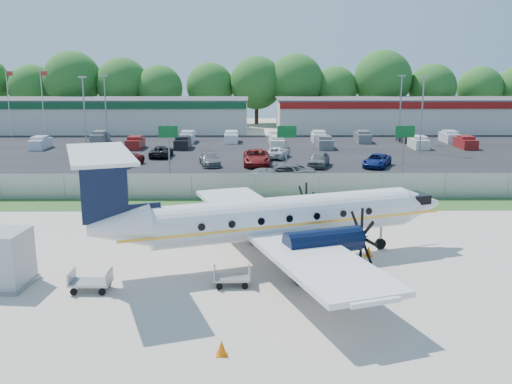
{
  "coord_description": "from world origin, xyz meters",
  "views": [
    {
      "loc": [
        -0.31,
        -29.88,
        10.23
      ],
      "look_at": [
        0.0,
        6.0,
        2.3
      ],
      "focal_mm": 40.0,
      "sensor_mm": 36.0,
      "label": 1
    }
  ],
  "objects_px": {
    "pushback_tug": "(11,269)",
    "baggage_cart_near": "(91,282)",
    "aircraft": "(277,217)",
    "service_container": "(2,261)",
    "baggage_cart_far": "(232,277)"
  },
  "relations": [
    {
      "from": "aircraft",
      "to": "baggage_cart_near",
      "type": "distance_m",
      "value": 9.88
    },
    {
      "from": "service_container",
      "to": "aircraft",
      "type": "bearing_deg",
      "value": 14.4
    },
    {
      "from": "aircraft",
      "to": "baggage_cart_far",
      "type": "height_order",
      "value": "aircraft"
    },
    {
      "from": "aircraft",
      "to": "service_container",
      "type": "bearing_deg",
      "value": -165.6
    },
    {
      "from": "baggage_cart_near",
      "to": "baggage_cart_far",
      "type": "relative_size",
      "value": 1.07
    },
    {
      "from": "baggage_cart_near",
      "to": "baggage_cart_far",
      "type": "bearing_deg",
      "value": 5.31
    },
    {
      "from": "baggage_cart_near",
      "to": "aircraft",
      "type": "bearing_deg",
      "value": 24.47
    },
    {
      "from": "aircraft",
      "to": "baggage_cart_near",
      "type": "relative_size",
      "value": 10.97
    },
    {
      "from": "baggage_cart_near",
      "to": "service_container",
      "type": "distance_m",
      "value": 4.42
    },
    {
      "from": "pushback_tug",
      "to": "baggage_cart_near",
      "type": "relative_size",
      "value": 1.22
    },
    {
      "from": "aircraft",
      "to": "service_container",
      "type": "relative_size",
      "value": 7.63
    },
    {
      "from": "service_container",
      "to": "baggage_cart_far",
      "type": "bearing_deg",
      "value": -0.19
    },
    {
      "from": "pushback_tug",
      "to": "service_container",
      "type": "distance_m",
      "value": 1.01
    },
    {
      "from": "pushback_tug",
      "to": "baggage_cart_near",
      "type": "height_order",
      "value": "pushback_tug"
    },
    {
      "from": "aircraft",
      "to": "baggage_cart_near",
      "type": "xyz_separation_m",
      "value": [
        -8.81,
        -4.01,
        -2.0
      ]
    }
  ]
}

